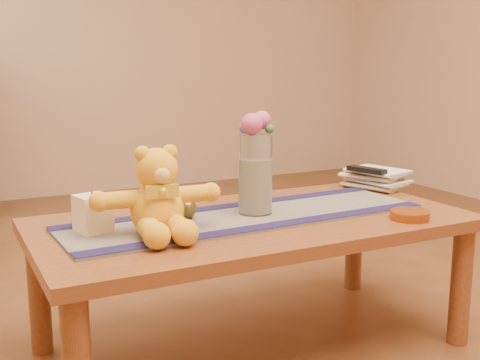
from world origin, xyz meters
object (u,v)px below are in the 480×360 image
pillar_candle (93,213)px  glass_vase (255,174)px  book_bottom (364,188)px  bronze_ball (186,208)px  tv_remote (367,170)px  amber_dish (410,215)px  teddy_bear (157,192)px

pillar_candle → glass_vase: glass_vase is taller
book_bottom → bronze_ball: bearing=167.5°
tv_remote → amber_dish: (-0.15, -0.41, -0.07)m
pillar_candle → book_bottom: pillar_candle is taller
glass_vase → tv_remote: bearing=13.7°
teddy_bear → glass_vase: (0.36, 0.08, 0.01)m
bronze_ball → tv_remote: bearing=7.3°
bronze_ball → book_bottom: 0.80m
bronze_ball → amber_dish: size_ratio=0.52×
glass_vase → amber_dish: (0.42, -0.27, -0.12)m
teddy_bear → glass_vase: 0.37m
pillar_candle → tv_remote: (1.10, 0.12, 0.02)m
pillar_candle → book_bottom: 1.10m
book_bottom → amber_dish: bearing=-130.1°
book_bottom → glass_vase: bearing=174.2°
glass_vase → book_bottom: bearing=14.7°
book_bottom → teddy_bear: bearing=173.1°
teddy_bear → book_bottom: teddy_bear is taller
teddy_bear → bronze_ball: 0.20m
teddy_bear → tv_remote: size_ratio=2.23×
glass_vase → bronze_ball: (-0.23, 0.04, -0.10)m
teddy_bear → amber_dish: teddy_bear is taller
tv_remote → amber_dish: bearing=-127.9°
tv_remote → bronze_ball: bearing=169.8°
bronze_ball → book_bottom: size_ratio=0.29×
pillar_candle → tv_remote: bearing=6.1°
tv_remote → amber_dish: 0.45m
teddy_bear → glass_vase: glass_vase is taller
teddy_bear → tv_remote: (0.94, 0.21, -0.04)m
teddy_bear → bronze_ball: (0.14, 0.11, -0.09)m
teddy_bear → book_bottom: size_ratio=1.60×
teddy_bear → pillar_candle: size_ratio=3.30×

